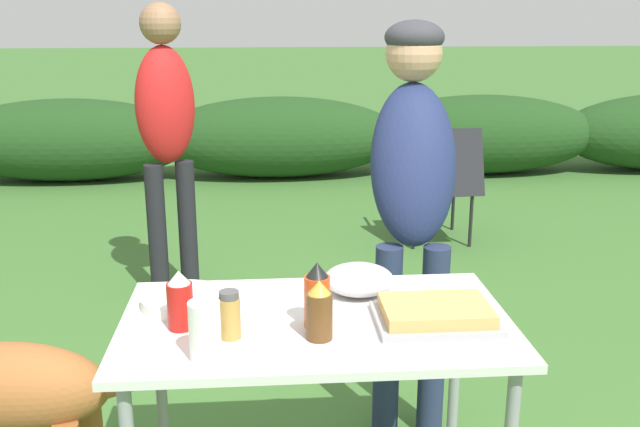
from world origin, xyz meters
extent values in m
ellipsoid|color=#1E4219|center=(-2.00, 5.01, 0.39)|extent=(2.40, 0.90, 0.78)
ellipsoid|color=#1E4219|center=(0.00, 5.01, 0.39)|extent=(2.40, 0.90, 0.78)
ellipsoid|color=#1E4219|center=(2.00, 5.01, 0.39)|extent=(2.40, 0.90, 0.78)
cube|color=silver|center=(0.00, 0.00, 0.73)|extent=(1.10, 0.64, 0.02)
cylinder|color=gray|center=(-0.49, 0.27, 0.36)|extent=(0.04, 0.04, 0.71)
cylinder|color=gray|center=(0.49, 0.27, 0.36)|extent=(0.04, 0.04, 0.71)
cube|color=#9E9EA3|center=(0.33, -0.05, 0.75)|extent=(0.34, 0.24, 0.02)
cube|color=tan|center=(0.33, -0.05, 0.78)|extent=(0.30, 0.21, 0.04)
cylinder|color=white|center=(-0.38, 0.13, 0.76)|extent=(0.25, 0.25, 0.03)
ellipsoid|color=silver|center=(0.15, 0.19, 0.78)|extent=(0.22, 0.22, 0.09)
cylinder|color=white|center=(-0.29, -0.22, 0.82)|extent=(0.08, 0.08, 0.15)
cylinder|color=red|center=(-0.37, -0.03, 0.81)|extent=(0.07, 0.07, 0.13)
cone|color=white|center=(-0.37, -0.03, 0.89)|extent=(0.06, 0.06, 0.04)
cylinder|color=#CC4214|center=(0.00, -0.05, 0.81)|extent=(0.07, 0.07, 0.15)
cone|color=black|center=(0.00, -0.05, 0.91)|extent=(0.06, 0.06, 0.04)
cylinder|color=brown|center=(0.00, -0.13, 0.80)|extent=(0.07, 0.07, 0.13)
cone|color=gold|center=(0.00, -0.13, 0.89)|extent=(0.06, 0.06, 0.04)
cylinder|color=#B2893D|center=(-0.24, -0.10, 0.80)|extent=(0.06, 0.06, 0.11)
cylinder|color=#4C4C4C|center=(-0.24, -0.10, 0.86)|extent=(0.05, 0.05, 0.02)
cylinder|color=#232D4C|center=(0.31, 0.57, 0.38)|extent=(0.10, 0.10, 0.76)
cylinder|color=#232D4C|center=(0.48, 0.55, 0.38)|extent=(0.10, 0.10, 0.76)
ellipsoid|color=navy|center=(0.41, 0.67, 1.04)|extent=(0.36, 0.47, 0.65)
sphere|color=tan|center=(0.42, 0.79, 1.43)|extent=(0.21, 0.21, 0.21)
ellipsoid|color=#333338|center=(0.42, 0.79, 1.48)|extent=(0.22, 0.22, 0.13)
cylinder|color=black|center=(-0.74, 1.96, 0.39)|extent=(0.10, 0.10, 0.78)
cylinder|color=black|center=(-0.58, 2.04, 0.39)|extent=(0.10, 0.10, 0.78)
ellipsoid|color=red|center=(-0.66, 2.00, 1.09)|extent=(0.39, 0.35, 0.63)
sphere|color=#936B4C|center=(-0.66, 2.00, 1.51)|extent=(0.22, 0.22, 0.22)
ellipsoid|color=#9E5B2D|center=(-0.91, 0.12, 0.50)|extent=(0.64, 0.35, 0.27)
cylinder|color=#9E5B2D|center=(-0.57, 0.07, 0.51)|extent=(0.20, 0.07, 0.11)
cube|color=#232328|center=(1.06, 2.93, 0.39)|extent=(0.48, 0.48, 0.03)
cube|color=#232328|center=(1.07, 2.65, 0.61)|extent=(0.47, 0.18, 0.44)
cylinder|color=black|center=(0.87, 2.72, 0.19)|extent=(0.02, 0.02, 0.38)
cylinder|color=black|center=(1.27, 2.74, 0.19)|extent=(0.02, 0.02, 0.38)
cylinder|color=black|center=(0.85, 3.12, 0.19)|extent=(0.02, 0.02, 0.38)
cylinder|color=black|center=(1.25, 3.14, 0.19)|extent=(0.02, 0.02, 0.38)
cylinder|color=black|center=(0.83, 2.92, 0.56)|extent=(0.04, 0.41, 0.02)
cylinder|color=black|center=(1.29, 2.94, 0.56)|extent=(0.04, 0.41, 0.02)
camera|label=1|loc=(-0.13, -1.85, 1.58)|focal=40.00mm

